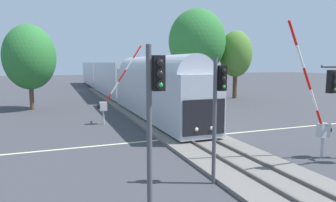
{
  "coord_description": "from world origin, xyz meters",
  "views": [
    {
      "loc": [
        -8.28,
        -17.99,
        4.91
      ],
      "look_at": [
        -0.15,
        3.64,
        2.0
      ],
      "focal_mm": 32.68,
      "sensor_mm": 36.0,
      "label": 1
    }
  ],
  "objects_px": {
    "oak_behind_train": "(30,57)",
    "maple_right_background": "(236,54)",
    "crossing_gate_far": "(108,98)",
    "oak_far_right": "(197,42)",
    "commuter_train": "(114,78)",
    "traffic_signal_near_left": "(154,108)",
    "traffic_signal_median": "(218,100)",
    "crossing_gate_near": "(319,117)"
  },
  "relations": [
    {
      "from": "oak_behind_train",
      "to": "oak_far_right",
      "type": "distance_m",
      "value": 20.17
    },
    {
      "from": "traffic_signal_median",
      "to": "oak_far_right",
      "type": "bearing_deg",
      "value": 65.81
    },
    {
      "from": "crossing_gate_near",
      "to": "oak_far_right",
      "type": "distance_m",
      "value": 26.05
    },
    {
      "from": "crossing_gate_far",
      "to": "maple_right_background",
      "type": "relative_size",
      "value": 0.68
    },
    {
      "from": "crossing_gate_far",
      "to": "oak_behind_train",
      "type": "relative_size",
      "value": 0.72
    },
    {
      "from": "oak_far_right",
      "to": "maple_right_background",
      "type": "xyz_separation_m",
      "value": [
        5.73,
        -0.31,
        -1.55
      ]
    },
    {
      "from": "traffic_signal_median",
      "to": "oak_behind_train",
      "type": "bearing_deg",
      "value": 108.92
    },
    {
      "from": "traffic_signal_near_left",
      "to": "oak_far_right",
      "type": "bearing_deg",
      "value": 61.94
    },
    {
      "from": "commuter_train",
      "to": "traffic_signal_near_left",
      "type": "distance_m",
      "value": 36.46
    },
    {
      "from": "commuter_train",
      "to": "crossing_gate_near",
      "type": "relative_size",
      "value": 8.81
    },
    {
      "from": "crossing_gate_far",
      "to": "traffic_signal_median",
      "type": "xyz_separation_m",
      "value": [
        2.06,
        -13.82,
        1.36
      ]
    },
    {
      "from": "commuter_train",
      "to": "oak_far_right",
      "type": "relative_size",
      "value": 5.11
    },
    {
      "from": "oak_behind_train",
      "to": "maple_right_background",
      "type": "xyz_separation_m",
      "value": [
        25.7,
        1.59,
        0.6
      ]
    },
    {
      "from": "traffic_signal_median",
      "to": "maple_right_background",
      "type": "xyz_separation_m",
      "value": [
        17.43,
        25.72,
        2.64
      ]
    },
    {
      "from": "crossing_gate_near",
      "to": "maple_right_background",
      "type": "distance_m",
      "value": 27.22
    },
    {
      "from": "traffic_signal_near_left",
      "to": "oak_behind_train",
      "type": "xyz_separation_m",
      "value": [
        -4.82,
        26.51,
        1.83
      ]
    },
    {
      "from": "traffic_signal_near_left",
      "to": "oak_far_right",
      "type": "distance_m",
      "value": 32.44
    },
    {
      "from": "traffic_signal_near_left",
      "to": "maple_right_background",
      "type": "bearing_deg",
      "value": 53.39
    },
    {
      "from": "traffic_signal_median",
      "to": "maple_right_background",
      "type": "bearing_deg",
      "value": 55.88
    },
    {
      "from": "traffic_signal_near_left",
      "to": "traffic_signal_median",
      "type": "distance_m",
      "value": 4.2
    },
    {
      "from": "crossing_gate_near",
      "to": "traffic_signal_near_left",
      "type": "bearing_deg",
      "value": -160.82
    },
    {
      "from": "crossing_gate_far",
      "to": "oak_far_right",
      "type": "bearing_deg",
      "value": 41.59
    },
    {
      "from": "commuter_train",
      "to": "traffic_signal_median",
      "type": "distance_m",
      "value": 33.7
    },
    {
      "from": "oak_far_right",
      "to": "oak_behind_train",
      "type": "bearing_deg",
      "value": -174.57
    },
    {
      "from": "commuter_train",
      "to": "oak_behind_train",
      "type": "xyz_separation_m",
      "value": [
        -10.46,
        -9.5,
        2.71
      ]
    },
    {
      "from": "crossing_gate_near",
      "to": "oak_behind_train",
      "type": "bearing_deg",
      "value": 122.69
    },
    {
      "from": "commuter_train",
      "to": "oak_behind_train",
      "type": "bearing_deg",
      "value": -137.77
    },
    {
      "from": "commuter_train",
      "to": "maple_right_background",
      "type": "relative_size",
      "value": 6.55
    },
    {
      "from": "oak_behind_train",
      "to": "oak_far_right",
      "type": "xyz_separation_m",
      "value": [
        19.96,
        1.9,
        2.16
      ]
    },
    {
      "from": "crossing_gate_near",
      "to": "oak_behind_train",
      "type": "height_order",
      "value": "oak_behind_train"
    },
    {
      "from": "oak_behind_train",
      "to": "maple_right_background",
      "type": "height_order",
      "value": "maple_right_background"
    },
    {
      "from": "maple_right_background",
      "to": "crossing_gate_near",
      "type": "bearing_deg",
      "value": -113.89
    },
    {
      "from": "crossing_gate_near",
      "to": "crossing_gate_far",
      "type": "distance_m",
      "value": 15.35
    },
    {
      "from": "commuter_train",
      "to": "maple_right_background",
      "type": "distance_m",
      "value": 17.48
    },
    {
      "from": "oak_behind_train",
      "to": "traffic_signal_median",
      "type": "bearing_deg",
      "value": -71.08
    },
    {
      "from": "oak_far_right",
      "to": "traffic_signal_median",
      "type": "bearing_deg",
      "value": -114.19
    },
    {
      "from": "crossing_gate_far",
      "to": "traffic_signal_median",
      "type": "distance_m",
      "value": 14.04
    },
    {
      "from": "oak_far_right",
      "to": "traffic_signal_near_left",
      "type": "bearing_deg",
      "value": -118.06
    },
    {
      "from": "commuter_train",
      "to": "oak_behind_train",
      "type": "distance_m",
      "value": 14.39
    },
    {
      "from": "traffic_signal_median",
      "to": "commuter_train",
      "type": "bearing_deg",
      "value": 86.26
    },
    {
      "from": "traffic_signal_near_left",
      "to": "oak_behind_train",
      "type": "bearing_deg",
      "value": 100.3
    },
    {
      "from": "commuter_train",
      "to": "crossing_gate_far",
      "type": "xyz_separation_m",
      "value": [
        -4.25,
        -19.8,
        -0.68
      ]
    }
  ]
}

